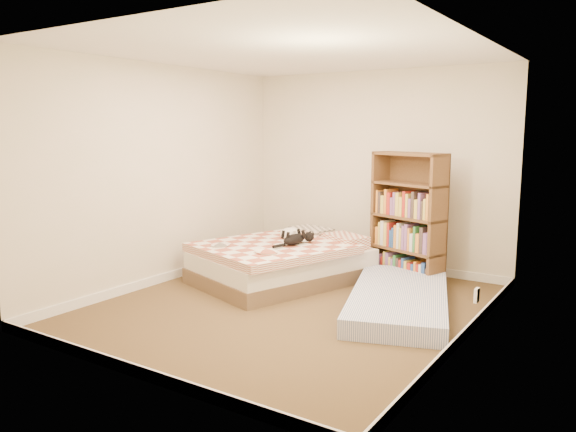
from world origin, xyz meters
The scene contains 6 objects.
room centered at (0.00, 0.00, 1.20)m, with size 3.51×4.01×2.51m.
bed centered at (-0.60, 0.78, 0.23)m, with size 1.89×2.25×0.51m.
bookshelf centered at (0.63, 1.57, 0.56)m, with size 1.01×0.60×1.51m.
floor_mattress centered at (0.95, 0.54, 0.09)m, with size 0.91×2.03×0.18m, color #6B7AB3.
black_cat centered at (-0.42, 0.76, 0.52)m, with size 0.32×0.63×0.14m.
white_dog centered at (-0.63, 0.99, 0.53)m, with size 0.31×0.33×0.14m.
Camera 1 is at (2.97, -4.60, 1.78)m, focal length 35.00 mm.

